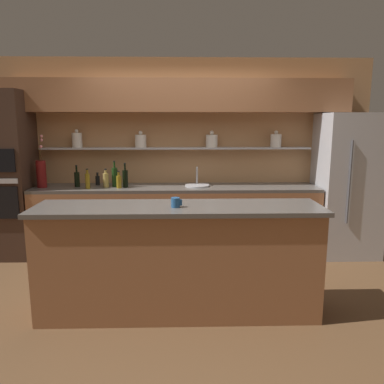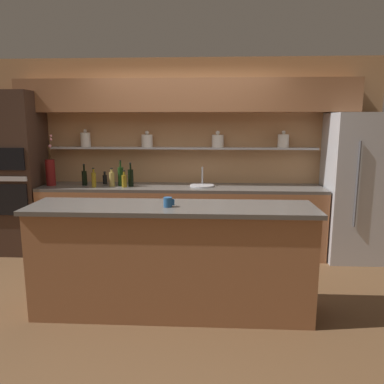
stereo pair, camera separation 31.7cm
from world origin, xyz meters
name	(u,v)px [view 1 (the left image)]	position (x,y,z in m)	size (l,w,h in m)	color
ground_plane	(179,294)	(0.00, 0.00, 0.00)	(12.00, 12.00, 0.00)	brown
back_wall_unit	(179,137)	(0.00, 1.53, 1.55)	(5.20, 0.44, 2.60)	tan
back_counter_unit	(176,220)	(-0.05, 1.24, 0.46)	(3.72, 0.62, 0.92)	#99603D
island_counter	(179,260)	(0.00, -0.37, 0.51)	(2.57, 0.61, 1.02)	#99603D
refrigerator	(347,185)	(2.22, 1.20, 0.93)	(0.77, 0.73, 1.87)	#B7B7BC
oven_tower	(5,176)	(-2.26, 1.24, 1.07)	(0.67, 0.64, 2.15)	#3D281E
flower_vase	(41,173)	(-1.79, 1.21, 1.11)	(0.12, 0.13, 0.68)	maroon
sink_fixture	(197,185)	(0.23, 1.25, 0.94)	(0.32, 0.32, 0.25)	#B7B7BC
bottle_wine_0	(125,178)	(-0.70, 1.20, 1.04)	(0.07, 0.07, 0.32)	black
bottle_spirit_1	(106,180)	(-0.96, 1.19, 1.02)	(0.07, 0.07, 0.24)	tan
bottle_oil_2	(119,181)	(-0.78, 1.13, 1.01)	(0.07, 0.07, 0.22)	olive
bottle_oil_3	(88,181)	(-1.17, 1.09, 1.02)	(0.06, 0.06, 0.26)	olive
bottle_sauce_4	(98,180)	(-1.10, 1.38, 0.99)	(0.06, 0.06, 0.17)	black
bottle_wine_5	(115,177)	(-0.85, 1.24, 1.05)	(0.07, 0.07, 0.34)	#193814
bottle_wine_6	(77,179)	(-1.34, 1.25, 1.02)	(0.07, 0.07, 0.29)	black
coffee_mug	(176,202)	(-0.02, -0.43, 1.06)	(0.10, 0.08, 0.09)	#235184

